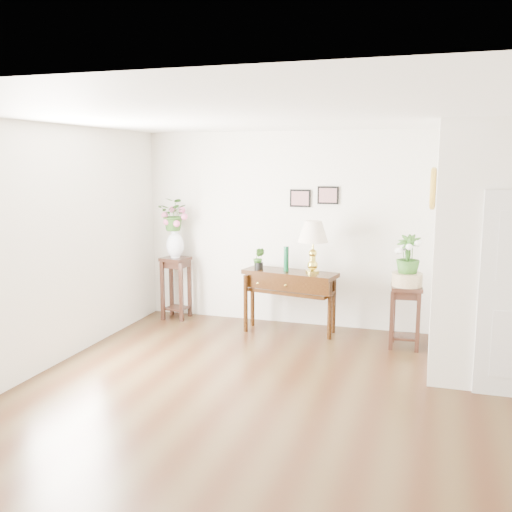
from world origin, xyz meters
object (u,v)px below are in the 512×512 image
at_px(plant_stand_a, 176,288).
at_px(plant_stand_b, 405,317).
at_px(console_table, 290,302).
at_px(table_lamp, 313,247).

height_order(plant_stand_a, plant_stand_b, plant_stand_a).
height_order(console_table, plant_stand_a, plant_stand_a).
bearing_deg(console_table, plant_stand_a, -175.38).
bearing_deg(console_table, plant_stand_b, 3.65).
height_order(console_table, plant_stand_b, console_table).
distance_m(plant_stand_a, plant_stand_b, 3.43).
relative_size(table_lamp, plant_stand_b, 0.89).
bearing_deg(plant_stand_a, console_table, -6.15).
bearing_deg(plant_stand_b, plant_stand_a, 173.39).
bearing_deg(plant_stand_b, console_table, 172.87).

